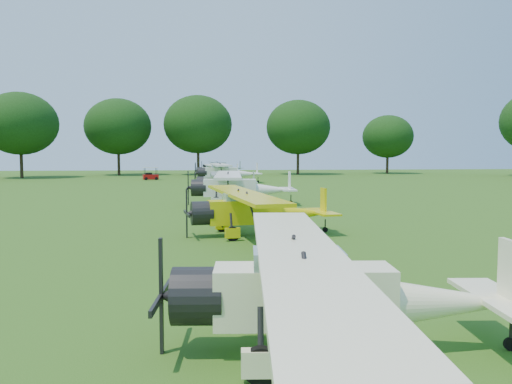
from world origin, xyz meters
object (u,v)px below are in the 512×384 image
Objects in this scene: aircraft_1 at (331,286)px; aircraft_4 at (224,180)px; aircraft_6 at (216,169)px; aircraft_7 at (220,166)px; aircraft_3 at (238,185)px; aircraft_5 at (226,171)px; aircraft_2 at (256,208)px; golf_cart at (150,176)px.

aircraft_4 is (-0.17, 37.13, -0.11)m from aircraft_1.
aircraft_6 is 0.92× the size of aircraft_7.
aircraft_3 is 1.12× the size of aircraft_6.
aircraft_1 is 37.13m from aircraft_4.
aircraft_3 is 51.48m from aircraft_7.
aircraft_5 is at bearing 92.36° from aircraft_3.
aircraft_5 is 1.09× the size of aircraft_7.
golf_cart is at bearing 93.27° from aircraft_2.
aircraft_3 is (0.18, 12.61, 0.17)m from aircraft_2.
aircraft_2 is (0.06, 12.40, -0.00)m from aircraft_1.
aircraft_2 is 12.61m from aircraft_3.
aircraft_1 is 0.87× the size of aircraft_3.
aircraft_6 is 10.04m from golf_cart.
aircraft_2 is 1.11× the size of aircraft_4.
aircraft_2 is 4.70× the size of golf_cart.
aircraft_1 is at bearing -89.65° from aircraft_4.
aircraft_3 is at bearing -87.97° from aircraft_4.
aircraft_2 is at bearing -93.94° from aircraft_6.
aircraft_6 is at bearing 95.25° from aircraft_1.
aircraft_2 is at bearing -89.37° from aircraft_4.
aircraft_2 is 0.90× the size of aircraft_7.
golf_cart is (-9.06, 33.06, -0.78)m from aircraft_3.
golf_cart is at bearing 137.08° from aircraft_5.
aircraft_3 is 24.97m from aircraft_5.
aircraft_4 is at bearing -98.08° from aircraft_7.
aircraft_2 is 24.73m from aircraft_4.
aircraft_2 is 50.64m from aircraft_6.
aircraft_3 reaches higher than aircraft_2.
aircraft_5 is at bearing -54.80° from golf_cart.
golf_cart is (-8.82, 58.07, -0.61)m from aircraft_1.
aircraft_4 is 25.91m from aircraft_6.
aircraft_1 is 25.01m from aircraft_3.
aircraft_5 reaches higher than aircraft_7.
aircraft_6 is (0.05, 25.91, 0.13)m from aircraft_4.
aircraft_7 is at bearing 86.72° from aircraft_5.
aircraft_1 is 1.00× the size of aircraft_2.
aircraft_1 is at bearing -95.68° from golf_cart.
aircraft_5 is 1.19× the size of aircraft_6.
aircraft_2 is at bearing -93.31° from golf_cart.
aircraft_4 is (-0.24, 24.73, -0.10)m from aircraft_2.
aircraft_1 is 58.74m from golf_cart.
aircraft_7 is 20.91m from golf_cart.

